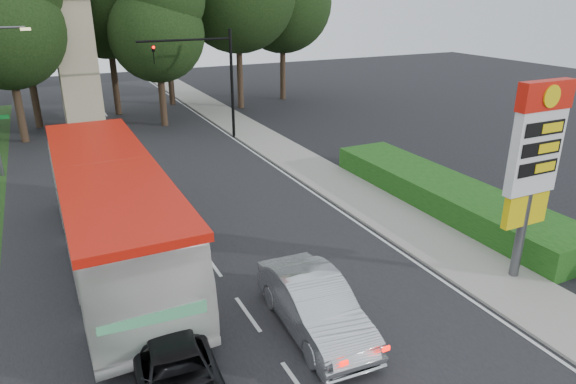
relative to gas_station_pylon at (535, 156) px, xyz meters
name	(u,v)px	position (x,y,z in m)	size (l,w,h in m)	color
road_surface	(180,219)	(-9.20, 10.01, -4.44)	(14.00, 80.00, 0.02)	black
sidewalk_right	(344,188)	(-0.70, 10.01, -4.39)	(3.00, 80.00, 0.12)	gray
hedge	(446,195)	(2.30, 6.01, -3.85)	(3.00, 14.00, 1.20)	#144312
gas_station_pylon	(535,156)	(0.00, 0.00, 0.00)	(2.10, 0.45, 6.85)	#59595E
traffic_signal_mast	(212,70)	(-3.52, 22.00, 0.22)	(6.10, 0.35, 7.20)	black
monument	(77,59)	(-11.20, 28.01, 0.66)	(3.00, 3.00, 10.05)	tan
tree_monument_right	(155,13)	(-5.70, 27.51, 3.56)	(6.72, 6.72, 13.20)	#2D2116
transit_bus	(112,215)	(-12.26, 7.26, -2.54)	(3.21, 13.72, 3.82)	white
sedan_silver	(315,305)	(-7.70, 0.45, -3.61)	(1.77, 5.09, 1.68)	#B1B5BA
suv_charcoal	(177,375)	(-12.00, -0.43, -3.81)	(2.10, 4.56, 1.27)	black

